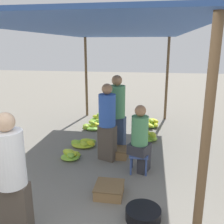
{
  "coord_description": "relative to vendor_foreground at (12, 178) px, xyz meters",
  "views": [
    {
      "loc": [
        0.83,
        -1.68,
        2.28
      ],
      "look_at": [
        0.0,
        3.44,
        0.88
      ],
      "focal_mm": 40.0,
      "sensor_mm": 36.0,
      "label": 1
    }
  ],
  "objects": [
    {
      "name": "canopy_post_front_right",
      "position": [
        1.97,
        -0.33,
        0.43
      ],
      "size": [
        0.08,
        0.08,
        2.51
      ],
      "primitive_type": "cylinder",
      "color": "brown",
      "rests_on": "ground"
    },
    {
      "name": "canopy_post_back_left",
      "position": [
        -0.58,
        5.49,
        0.43
      ],
      "size": [
        0.08,
        0.08,
        2.51
      ],
      "primitive_type": "cylinder",
      "color": "brown",
      "rests_on": "ground"
    },
    {
      "name": "canopy_post_back_right",
      "position": [
        1.97,
        5.49,
        0.43
      ],
      "size": [
        0.08,
        0.08,
        2.51
      ],
      "primitive_type": "cylinder",
      "color": "brown",
      "rests_on": "ground"
    },
    {
      "name": "canopy_tarp",
      "position": [
        0.7,
        2.58,
        1.71
      ],
      "size": [
        2.95,
        6.22,
        0.04
      ],
      "primitive_type": "cube",
      "color": "#33569E",
      "rests_on": "canopy_post_front_left"
    },
    {
      "name": "vendor_foreground",
      "position": [
        0.0,
        0.0,
        0.0
      ],
      "size": [
        0.36,
        0.36,
        1.59
      ],
      "color": "#4C4238",
      "rests_on": "ground"
    },
    {
      "name": "stool",
      "position": [
        1.34,
        1.9,
        -0.52
      ],
      "size": [
        0.34,
        0.34,
        0.37
      ],
      "color": "#384C84",
      "rests_on": "ground"
    },
    {
      "name": "vendor_seated",
      "position": [
        1.36,
        1.9,
        -0.17
      ],
      "size": [
        0.45,
        0.45,
        1.27
      ],
      "color": "#2D2D33",
      "rests_on": "ground"
    },
    {
      "name": "basin_black",
      "position": [
        1.48,
        0.6,
        -0.75
      ],
      "size": [
        0.48,
        0.48,
        0.15
      ],
      "color": "black",
      "rests_on": "ground"
    },
    {
      "name": "banana_pile_left_0",
      "position": [
        -0.05,
        4.15,
        -0.75
      ],
      "size": [
        0.62,
        0.49,
        0.23
      ],
      "color": "yellow",
      "rests_on": "ground"
    },
    {
      "name": "banana_pile_left_1",
      "position": [
        -0.06,
        2.22,
        -0.74
      ],
      "size": [
        0.43,
        0.45,
        0.21
      ],
      "color": "#BBCF2B",
      "rests_on": "ground"
    },
    {
      "name": "banana_pile_left_2",
      "position": [
        0.01,
        2.93,
        -0.76
      ],
      "size": [
        0.62,
        0.54,
        0.19
      ],
      "color": "#8DBD33",
      "rests_on": "ground"
    },
    {
      "name": "banana_pile_left_3",
      "position": [
        -0.06,
        4.88,
        -0.75
      ],
      "size": [
        0.53,
        0.59,
        0.26
      ],
      "color": "#91BE32",
      "rests_on": "ground"
    },
    {
      "name": "banana_pile_right_0",
      "position": [
        1.47,
        3.52,
        -0.73
      ],
      "size": [
        0.54,
        0.51,
        0.25
      ],
      "color": "#BCD02A",
      "rests_on": "ground"
    },
    {
      "name": "banana_pile_right_1",
      "position": [
        1.52,
        4.57,
        -0.72
      ],
      "size": [
        0.56,
        0.56,
        0.24
      ],
      "color": "#C4D329",
      "rests_on": "ground"
    },
    {
      "name": "crate_near",
      "position": [
        0.93,
        1.07,
        -0.74
      ],
      "size": [
        0.44,
        0.44,
        0.18
      ],
      "color": "olive",
      "rests_on": "ground"
    },
    {
      "name": "crate_mid",
      "position": [
        0.88,
        2.47,
        -0.73
      ],
      "size": [
        0.39,
        0.39,
        0.19
      ],
      "color": "olive",
      "rests_on": "ground"
    },
    {
      "name": "shopper_walking_mid",
      "position": [
        0.68,
        2.32,
        -0.01
      ],
      "size": [
        0.43,
        0.43,
        1.57
      ],
      "color": "#4C4238",
      "rests_on": "ground"
    },
    {
      "name": "shopper_walking_far",
      "position": [
        0.8,
        2.79,
        0.05
      ],
      "size": [
        0.41,
        0.41,
        1.68
      ],
      "color": "#384766",
      "rests_on": "ground"
    }
  ]
}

